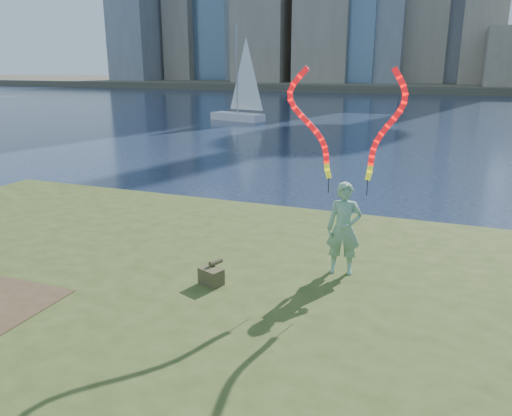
% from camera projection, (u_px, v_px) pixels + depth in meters
% --- Properties ---
extents(ground, '(320.00, 320.00, 0.00)m').
position_uv_depth(ground, '(159.00, 297.00, 10.37)').
color(ground, '#17233A').
rests_on(ground, ground).
extents(grassy_knoll, '(20.00, 18.00, 0.80)m').
position_uv_depth(grassy_knoll, '(83.00, 337.00, 8.22)').
color(grassy_knoll, '#394819').
rests_on(grassy_knoll, ground).
extents(far_shore, '(320.00, 40.00, 1.20)m').
position_uv_depth(far_shore, '(425.00, 85.00, 95.27)').
color(far_shore, '#4A4536').
rests_on(far_shore, ground).
extents(woman_with_ribbons, '(2.09, 0.54, 4.14)m').
position_uv_depth(woman_with_ribbons, '(346.00, 202.00, 9.27)').
color(woman_with_ribbons, '#196836').
rests_on(woman_with_ribbons, grassy_knoll).
extents(canvas_bag, '(0.50, 0.56, 0.40)m').
position_uv_depth(canvas_bag, '(212.00, 275.00, 9.08)').
color(canvas_bag, '#484227').
rests_on(canvas_bag, grassy_knoll).
extents(sailboat, '(5.10, 2.79, 7.70)m').
position_uv_depth(sailboat, '(240.00, 105.00, 41.78)').
color(sailboat, white).
rests_on(sailboat, ground).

